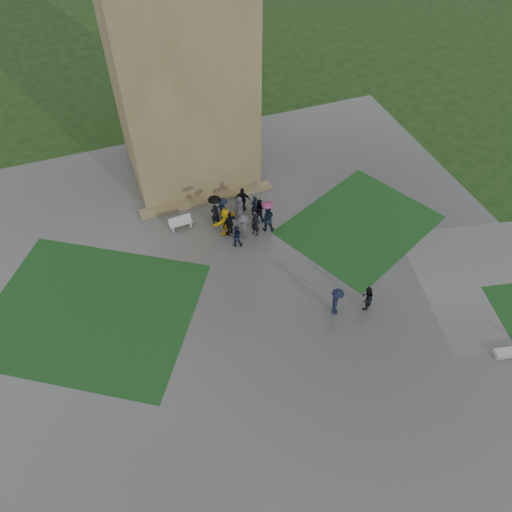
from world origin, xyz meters
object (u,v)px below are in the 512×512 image
object	(u,v)px
tower	(175,40)
pedestrian_near	(367,298)
bench	(181,222)
pedestrian_mid	(337,302)

from	to	relation	value
tower	pedestrian_near	world-z (taller)	tower
bench	pedestrian_near	size ratio (longest dim) A/B	0.92
pedestrian_near	pedestrian_mid	bearing A→B (deg)	-42.19
bench	pedestrian_near	bearing A→B (deg)	-54.51
pedestrian_mid	pedestrian_near	size ratio (longest dim) A/B	1.14
bench	pedestrian_near	world-z (taller)	pedestrian_near
tower	pedestrian_mid	world-z (taller)	tower
bench	pedestrian_mid	world-z (taller)	pedestrian_mid
pedestrian_mid	pedestrian_near	bearing A→B (deg)	-72.27
bench	pedestrian_near	xyz separation A→B (m)	(7.86, -9.60, 0.37)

